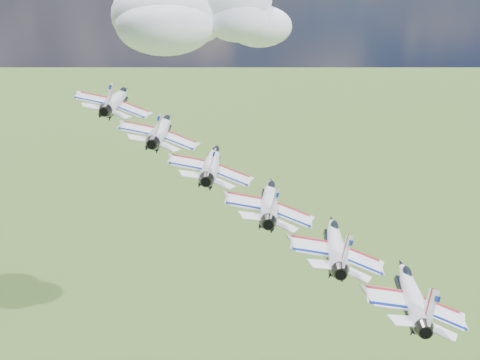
{
  "coord_description": "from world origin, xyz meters",
  "views": [
    {
      "loc": [
        2.8,
        -71.43,
        183.36
      ],
      "look_at": [
        6.78,
        7.47,
        154.61
      ],
      "focal_mm": 50.0,
      "sensor_mm": 36.0,
      "label": 1
    }
  ],
  "objects_px": {
    "jet_2": "(212,162)",
    "jet_5": "(411,293)",
    "jet_0": "(117,99)",
    "jet_1": "(162,129)",
    "jet_4": "(335,243)",
    "jet_3": "(270,199)"
  },
  "relations": [
    {
      "from": "jet_1",
      "to": "jet_2",
      "type": "xyz_separation_m",
      "value": [
        6.87,
        -7.16,
        -2.58
      ]
    },
    {
      "from": "jet_0",
      "to": "jet_5",
      "type": "xyz_separation_m",
      "value": [
        34.35,
        -35.79,
        -12.88
      ]
    },
    {
      "from": "jet_3",
      "to": "jet_5",
      "type": "distance_m",
      "value": 20.5
    },
    {
      "from": "jet_2",
      "to": "jet_4",
      "type": "distance_m",
      "value": 20.5
    },
    {
      "from": "jet_1",
      "to": "jet_4",
      "type": "xyz_separation_m",
      "value": [
        20.61,
        -21.47,
        -7.73
      ]
    },
    {
      "from": "jet_0",
      "to": "jet_4",
      "type": "distance_m",
      "value": 41.0
    },
    {
      "from": "jet_1",
      "to": "jet_3",
      "type": "relative_size",
      "value": 1.0
    },
    {
      "from": "jet_0",
      "to": "jet_1",
      "type": "xyz_separation_m",
      "value": [
        6.87,
        -7.16,
        -2.58
      ]
    },
    {
      "from": "jet_1",
      "to": "jet_2",
      "type": "distance_m",
      "value": 10.25
    },
    {
      "from": "jet_3",
      "to": "jet_4",
      "type": "height_order",
      "value": "jet_3"
    },
    {
      "from": "jet_1",
      "to": "jet_4",
      "type": "bearing_deg",
      "value": -39.81
    },
    {
      "from": "jet_2",
      "to": "jet_5",
      "type": "distance_m",
      "value": 30.75
    },
    {
      "from": "jet_2",
      "to": "jet_5",
      "type": "relative_size",
      "value": 1.0
    },
    {
      "from": "jet_1",
      "to": "jet_3",
      "type": "xyz_separation_m",
      "value": [
        13.74,
        -14.32,
        -5.15
      ]
    },
    {
      "from": "jet_0",
      "to": "jet_2",
      "type": "bearing_deg",
      "value": -39.81
    },
    {
      "from": "jet_0",
      "to": "jet_5",
      "type": "relative_size",
      "value": 1.0
    },
    {
      "from": "jet_5",
      "to": "jet_0",
      "type": "bearing_deg",
      "value": 140.19
    },
    {
      "from": "jet_3",
      "to": "jet_5",
      "type": "xyz_separation_m",
      "value": [
        13.74,
        -14.32,
        -5.15
      ]
    },
    {
      "from": "jet_0",
      "to": "jet_4",
      "type": "relative_size",
      "value": 1.0
    },
    {
      "from": "jet_0",
      "to": "jet_3",
      "type": "bearing_deg",
      "value": -39.81
    },
    {
      "from": "jet_0",
      "to": "jet_5",
      "type": "height_order",
      "value": "jet_0"
    },
    {
      "from": "jet_0",
      "to": "jet_2",
      "type": "xyz_separation_m",
      "value": [
        13.74,
        -14.32,
        -5.15
      ]
    }
  ]
}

